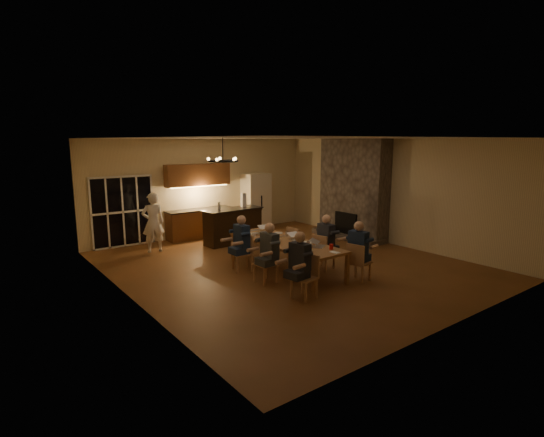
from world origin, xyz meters
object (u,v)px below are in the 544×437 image
(chair_left_mid, at_px, (266,263))
(chandelier, at_px, (223,161))
(person_left_near, at_px, (300,265))
(mug_front, at_px, (294,242))
(bar_blender, at_px, (244,200))
(person_left_far, at_px, (242,243))
(chair_left_near, at_px, (304,277))
(can_silver, at_px, (308,244))
(bar_bottle, at_px, (219,206))
(laptop_b, at_px, (319,242))
(chair_right_far, at_px, (298,243))
(chair_right_mid, at_px, (324,252))
(chair_left_far, at_px, (242,253))
(person_right_near, at_px, (358,251))
(laptop_e, at_px, (254,230))
(laptop_d, at_px, (296,235))
(person_right_mid, at_px, (326,242))
(plate_near, at_px, (309,242))
(laptop_f, at_px, (266,228))
(mug_mid, at_px, (274,235))
(redcup_near, at_px, (331,247))
(bar_island, at_px, (233,226))
(can_cola, at_px, (249,230))
(laptop_c, at_px, (273,237))
(laptop_a, at_px, (305,246))
(redcup_mid, at_px, (262,238))
(dining_table, at_px, (285,256))
(can_right, at_px, (287,234))
(mug_back, at_px, (254,235))
(plate_far, at_px, (278,233))
(refrigerator, at_px, (256,202))
(plate_left, at_px, (298,250))
(person_left_mid, at_px, (270,253))

(chair_left_mid, height_order, chandelier, chandelier)
(person_left_near, height_order, mug_front, person_left_near)
(bar_blender, bearing_deg, person_left_far, -119.53)
(chair_left_near, height_order, can_silver, chair_left_near)
(chandelier, relative_size, bar_bottle, 2.49)
(can_silver, bearing_deg, laptop_b, -48.12)
(chair_right_far, distance_m, mug_front, 1.36)
(chandelier, bearing_deg, chair_right_mid, 0.87)
(chair_left_far, xyz_separation_m, person_right_near, (1.67, -2.21, 0.24))
(laptop_e, distance_m, bar_blender, 2.51)
(chair_left_mid, height_order, mug_front, chair_left_mid)
(can_silver, bearing_deg, laptop_d, 73.41)
(person_right_mid, relative_size, plate_near, 5.44)
(laptop_f, xyz_separation_m, mug_mid, (-0.17, -0.58, -0.06))
(chair_left_mid, relative_size, can_silver, 7.42)
(mug_mid, xyz_separation_m, redcup_near, (0.28, -1.75, 0.01))
(laptop_f, bearing_deg, bar_island, 94.54)
(mug_mid, bearing_deg, person_right_near, -68.71)
(can_cola, bearing_deg, laptop_c, -97.81)
(person_left_near, relative_size, laptop_e, 4.31)
(laptop_a, bearing_deg, redcup_mid, -60.58)
(laptop_f, bearing_deg, person_right_near, -64.60)
(chair_right_mid, xyz_separation_m, mug_mid, (-0.80, 0.98, 0.36))
(dining_table, bearing_deg, laptop_d, -15.05)
(laptop_d, distance_m, mug_mid, 0.64)
(chair_left_mid, bearing_deg, mug_front, 90.85)
(laptop_b, height_order, can_right, laptop_b)
(dining_table, height_order, chair_right_far, chair_right_far)
(dining_table, height_order, chandelier, chandelier)
(dining_table, height_order, mug_back, mug_back)
(bar_island, bearing_deg, laptop_e, -110.94)
(chair_left_mid, bearing_deg, plate_near, 85.02)
(plate_far, bearing_deg, can_cola, 129.08)
(bar_island, distance_m, person_right_mid, 3.75)
(can_silver, xyz_separation_m, bar_bottle, (-0.06, 3.95, 0.39))
(laptop_e, relative_size, mug_back, 3.20)
(refrigerator, distance_m, laptop_e, 4.16)
(person_right_near, height_order, can_cola, person_right_near)
(chair_left_mid, bearing_deg, refrigerator, 144.67)
(person_left_near, relative_size, plate_near, 5.44)
(can_right, distance_m, plate_near, 0.84)
(refrigerator, distance_m, plate_left, 5.93)
(person_left_mid, relative_size, mug_back, 13.80)
(laptop_e, bearing_deg, person_left_near, 84.67)
(plate_left, bearing_deg, laptop_f, 74.95)
(chair_left_near, xyz_separation_m, redcup_near, (1.17, 0.43, 0.37))
(laptop_e, bearing_deg, mug_back, 66.72)
(plate_near, height_order, bar_blender, bar_blender)
(redcup_mid, distance_m, plate_far, 0.86)
(mug_front, bearing_deg, mug_mid, 86.43)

